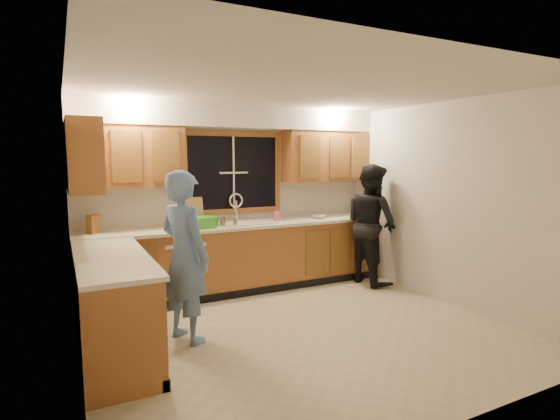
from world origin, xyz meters
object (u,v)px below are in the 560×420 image
Objects in this scene: sink at (242,228)px; woman at (371,224)px; knife_block at (93,224)px; bowl at (319,217)px; stove at (120,326)px; dish_crate at (203,222)px; man at (185,256)px; dishwasher at (181,268)px; soap_bottle at (278,214)px.

woman is (1.80, -0.50, -0.00)m from sink.
knife_block reaches higher than bowl.
stove is 2.18m from dish_crate.
man is at bearing -98.94° from knife_block.
man reaches higher than dishwasher.
dish_crate is (-2.38, 0.40, 0.13)m from woman.
dish_crate is at bearing 78.81° from woman.
stove is at bearing -117.69° from dishwasher.
man is 0.98× the size of woman.
sink is 0.50× the size of woman.
woman is (3.60, 1.33, 0.41)m from stove.
dishwasher is 0.65m from dish_crate.
woman is at bearing -23.56° from soap_bottle.
dishwasher is 4.19× the size of soap_bottle.
bowl is at bearing -85.24° from man.
sink is at bearing 179.32° from bowl.
bowl is (-0.59, 0.48, 0.08)m from woman.
sink reaches higher than knife_block.
man is 8.59× the size of bowl.
bowl is (3.02, 1.81, 0.49)m from stove.
man reaches higher than dish_crate.
dishwasher is 2.73× the size of dish_crate.
knife_block reaches higher than dish_crate.
knife_block is 1.14× the size of bowl.
dishwasher is 0.48× the size of woman.
man is 5.65× the size of dish_crate.
soap_bottle is (2.41, -0.04, -0.01)m from knife_block.
soap_bottle reaches higher than bowl.
soap_bottle is at bearing 4.15° from sink.
dishwasher is 0.48× the size of man.
bowl is at bearing 2.77° from dish_crate.
man is 2.15m from soap_bottle.
soap_bottle is at bearing 7.11° from dish_crate.
dish_crate reaches higher than stove.
bowl is at bearing -38.74° from knife_block.
knife_block reaches higher than stove.
man reaches higher than bowl.
bowl reaches higher than dishwasher.
dish_crate is at bearing -170.01° from sink.
stove is 4.59× the size of soap_bottle.
dishwasher is (-0.85, -0.01, -0.45)m from sink.
soap_bottle is at bearing 38.26° from stove.
man is at bearing -141.75° from soap_bottle.
knife_block is 2.41m from soap_bottle.
sink is 1.70m from man.
soap_bottle is (2.37, 1.87, 0.57)m from stove.
man is 7.55× the size of knife_block.
bowl is at bearing -4.86° from soap_bottle.
woman reaches higher than bowl.
sink is 3.83× the size of knife_block.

